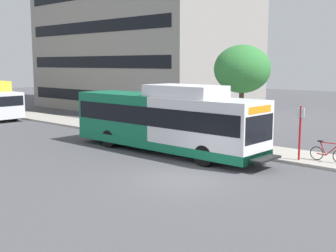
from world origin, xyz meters
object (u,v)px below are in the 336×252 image
transit_bus (165,121)px  bicycle_parked (328,153)px  street_tree_near_stop (242,69)px  bus_stop_sign_pole (300,129)px

transit_bus → bicycle_parked: (3.05, -7.64, -1.14)m
transit_bus → bicycle_parked: 8.30m
transit_bus → street_tree_near_stop: size_ratio=2.17×
transit_bus → bicycle_parked: transit_bus is taller
bicycle_parked → street_tree_near_stop: bearing=76.9°
bus_stop_sign_pole → bicycle_parked: bus_stop_sign_pole is taller
transit_bus → bus_stop_sign_pole: (2.51, -6.44, -0.05)m
bus_stop_sign_pole → street_tree_near_stop: 5.62m
bicycle_parked → street_tree_near_stop: size_ratio=0.31×
bicycle_parked → transit_bus: bearing=111.8°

